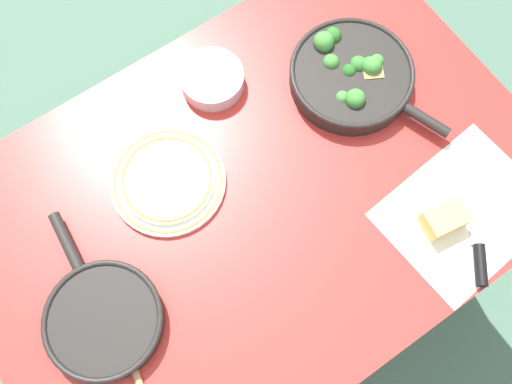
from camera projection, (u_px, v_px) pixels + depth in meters
ground_plane at (256, 268)px, 1.94m from camera, size 14.00×14.00×0.00m
dining_table_red at (256, 208)px, 1.29m from camera, size 1.22×0.85×0.78m
skillet_broccoli at (352, 75)px, 1.27m from camera, size 0.28×0.38×0.08m
skillet_eggs at (103, 319)px, 1.10m from camera, size 0.23×0.36×0.04m
wooden_spoon at (137, 376)px, 1.08m from camera, size 0.10×0.36×0.02m
parchment_sheet at (464, 212)px, 1.19m from camera, size 0.35×0.29×0.00m
grater_knife at (478, 242)px, 1.16m from camera, size 0.18×0.22×0.02m
cheese_block at (444, 219)px, 1.16m from camera, size 0.09×0.07×0.05m
dinner_plate_stack at (168, 180)px, 1.20m from camera, size 0.25×0.25×0.03m
prep_bowl_steel at (212, 79)px, 1.27m from camera, size 0.14×0.14×0.04m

